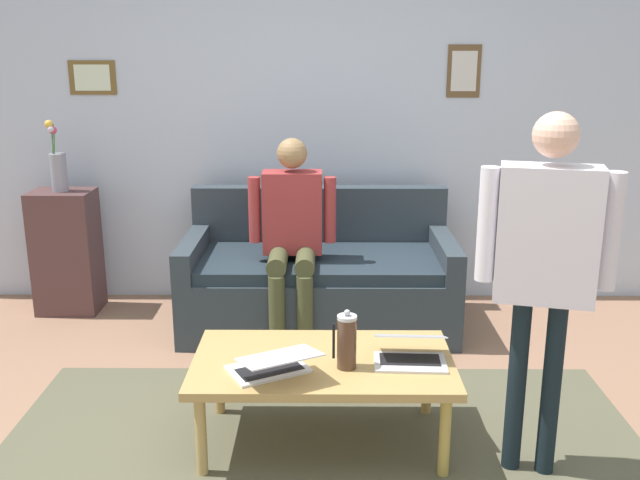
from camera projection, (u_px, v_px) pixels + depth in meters
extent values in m
plane|color=#936A52|center=(316.00, 452.00, 3.30)|extent=(7.68, 7.68, 0.00)
cube|color=brown|center=(323.00, 452.00, 3.30)|extent=(3.06, 1.75, 0.01)
cube|color=silver|center=(320.00, 115.00, 5.07)|extent=(7.04, 0.10, 2.70)
cube|color=brown|center=(93.00, 78.00, 4.96)|extent=(0.33, 0.02, 0.24)
cube|color=silver|center=(92.00, 78.00, 4.95)|extent=(0.25, 0.00, 0.18)
cube|color=brown|center=(464.00, 71.00, 4.93)|extent=(0.23, 0.02, 0.36)
cube|color=silver|center=(464.00, 71.00, 4.92)|extent=(0.18, 0.00, 0.27)
cube|color=#303940|center=(319.00, 296.00, 4.75)|extent=(1.77, 0.90, 0.42)
cube|color=#222E37|center=(319.00, 261.00, 4.66)|extent=(1.53, 0.82, 0.08)
cube|color=#303940|center=(319.00, 219.00, 5.00)|extent=(1.77, 0.14, 0.46)
cube|color=#303940|center=(444.00, 252.00, 4.66)|extent=(0.12, 0.90, 0.20)
cube|color=#303940|center=(193.00, 251.00, 4.67)|extent=(0.12, 0.90, 0.20)
cube|color=tan|center=(323.00, 363.00, 3.29)|extent=(1.21, 0.69, 0.04)
cylinder|color=#B79A47|center=(445.00, 436.00, 3.08)|extent=(0.05, 0.05, 0.39)
cylinder|color=tan|center=(201.00, 435.00, 3.08)|extent=(0.05, 0.05, 0.39)
cylinder|color=#B58E48|center=(427.00, 379.00, 3.60)|extent=(0.05, 0.05, 0.39)
cylinder|color=#B3894B|center=(219.00, 378.00, 3.61)|extent=(0.05, 0.05, 0.39)
cube|color=silver|center=(410.00, 363.00, 3.23)|extent=(0.34, 0.23, 0.01)
cube|color=black|center=(410.00, 359.00, 3.25)|extent=(0.28, 0.14, 0.00)
cube|color=silver|center=(410.00, 336.00, 3.27)|extent=(0.34, 0.20, 0.08)
cube|color=black|center=(410.00, 336.00, 3.27)|extent=(0.30, 0.18, 0.07)
cube|color=silver|center=(268.00, 369.00, 3.17)|extent=(0.40, 0.36, 0.01)
cube|color=black|center=(270.00, 369.00, 3.15)|extent=(0.31, 0.25, 0.00)
cube|color=silver|center=(280.00, 357.00, 3.03)|extent=(0.40, 0.35, 0.04)
cube|color=white|center=(279.00, 357.00, 3.03)|extent=(0.36, 0.31, 0.03)
cylinder|color=#4C3323|center=(347.00, 343.00, 3.16)|extent=(0.09, 0.09, 0.23)
cylinder|color=#B7B7BC|center=(347.00, 317.00, 3.13)|extent=(0.09, 0.09, 0.02)
sphere|color=#B2B2B7|center=(347.00, 312.00, 3.13)|extent=(0.03, 0.03, 0.03)
cube|color=black|center=(334.00, 341.00, 3.16)|extent=(0.01, 0.01, 0.16)
cube|color=#513232|center=(67.00, 252.00, 4.97)|extent=(0.42, 0.32, 0.87)
cylinder|color=gray|center=(59.00, 172.00, 4.82)|extent=(0.11, 0.11, 0.26)
cylinder|color=#3D7038|center=(53.00, 142.00, 4.75)|extent=(0.02, 0.01, 0.17)
sphere|color=silver|center=(51.00, 129.00, 4.72)|extent=(0.04, 0.04, 0.04)
cylinder|color=#3D7038|center=(53.00, 139.00, 4.77)|extent=(0.02, 0.04, 0.20)
sphere|color=silver|center=(49.00, 124.00, 4.75)|extent=(0.04, 0.04, 0.04)
cylinder|color=#3D7038|center=(54.00, 142.00, 4.78)|extent=(0.02, 0.02, 0.16)
sphere|color=#DF4463|center=(53.00, 130.00, 4.77)|extent=(0.05, 0.05, 0.05)
cylinder|color=#3D7038|center=(52.00, 139.00, 4.76)|extent=(0.01, 0.03, 0.20)
sphere|color=#F3B53E|center=(49.00, 124.00, 4.73)|extent=(0.06, 0.06, 0.06)
cylinder|color=black|center=(551.00, 389.00, 3.05)|extent=(0.08, 0.08, 0.80)
cylinder|color=black|center=(516.00, 385.00, 3.09)|extent=(0.08, 0.08, 0.80)
cube|color=silver|center=(547.00, 235.00, 2.89)|extent=(0.43, 0.27, 0.57)
cylinder|color=silver|center=(611.00, 232.00, 2.82)|extent=(0.10, 0.10, 0.48)
cylinder|color=silver|center=(487.00, 224.00, 2.94)|extent=(0.10, 0.10, 0.48)
sphere|color=beige|center=(556.00, 135.00, 2.78)|extent=(0.18, 0.18, 0.18)
cylinder|color=#47492B|center=(305.00, 315.00, 4.29)|extent=(0.10, 0.10, 0.50)
cylinder|color=#47492B|center=(277.00, 315.00, 4.30)|extent=(0.10, 0.10, 0.50)
cylinder|color=#47492B|center=(305.00, 260.00, 4.39)|extent=(0.12, 0.40, 0.12)
cylinder|color=#47492B|center=(278.00, 260.00, 4.39)|extent=(0.12, 0.40, 0.12)
cube|color=#9B3132|center=(293.00, 212.00, 4.49)|extent=(0.37, 0.20, 0.52)
cylinder|color=#9B3132|center=(330.00, 210.00, 4.44)|extent=(0.08, 0.08, 0.42)
cylinder|color=#9B3132|center=(254.00, 210.00, 4.44)|extent=(0.08, 0.08, 0.42)
sphere|color=#9B774D|center=(292.00, 153.00, 4.39)|extent=(0.19, 0.19, 0.19)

